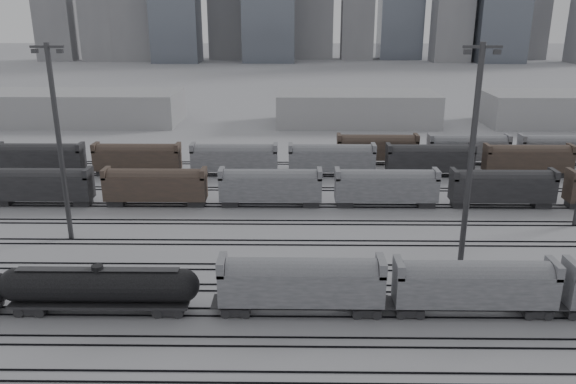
{
  "coord_description": "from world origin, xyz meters",
  "views": [
    {
      "loc": [
        -5.4,
        -46.64,
        27.84
      ],
      "look_at": [
        -6.35,
        26.37,
        4.0
      ],
      "focal_mm": 35.0,
      "sensor_mm": 36.0,
      "label": 1
    }
  ],
  "objects_px": {
    "hopper_car_a": "(301,281)",
    "hopper_car_b": "(475,283)",
    "light_mast_c": "(471,155)",
    "tank_car_b": "(100,287)"
  },
  "relations": [
    {
      "from": "hopper_car_b",
      "to": "light_mast_c",
      "type": "bearing_deg",
      "value": 80.09
    },
    {
      "from": "hopper_car_a",
      "to": "hopper_car_b",
      "type": "xyz_separation_m",
      "value": [
        16.31,
        0.0,
        -0.11
      ]
    },
    {
      "from": "tank_car_b",
      "to": "light_mast_c",
      "type": "xyz_separation_m",
      "value": [
        37.34,
        10.52,
        10.4
      ]
    },
    {
      "from": "hopper_car_b",
      "to": "light_mast_c",
      "type": "xyz_separation_m",
      "value": [
        1.84,
        10.52,
        9.79
      ]
    },
    {
      "from": "hopper_car_b",
      "to": "hopper_car_a",
      "type": "bearing_deg",
      "value": 180.0
    },
    {
      "from": "hopper_car_a",
      "to": "hopper_car_b",
      "type": "height_order",
      "value": "hopper_car_a"
    },
    {
      "from": "hopper_car_a",
      "to": "light_mast_c",
      "type": "xyz_separation_m",
      "value": [
        18.15,
        10.52,
        9.67
      ]
    },
    {
      "from": "hopper_car_b",
      "to": "light_mast_c",
      "type": "height_order",
      "value": "light_mast_c"
    },
    {
      "from": "tank_car_b",
      "to": "light_mast_c",
      "type": "bearing_deg",
      "value": 15.74
    },
    {
      "from": "hopper_car_a",
      "to": "hopper_car_b",
      "type": "bearing_deg",
      "value": 0.0
    }
  ]
}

